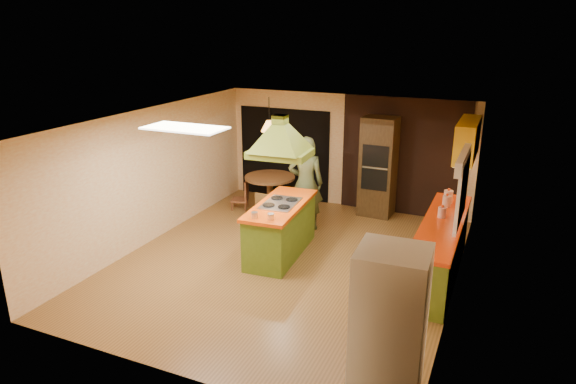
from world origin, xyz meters
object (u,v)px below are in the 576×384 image
at_px(kitchen_island, 281,229).
at_px(wall_oven, 378,167).
at_px(dining_table, 270,187).
at_px(refrigerator, 389,327).
at_px(canister_large, 448,197).
at_px(man, 306,183).

xyz_separation_m(kitchen_island, wall_oven, (1.05, 2.67, 0.58)).
distance_m(wall_oven, dining_table, 2.35).
bearing_deg(refrigerator, canister_large, 86.52).
distance_m(kitchen_island, canister_large, 3.01).
xyz_separation_m(man, refrigerator, (2.64, -4.22, -0.05)).
bearing_deg(kitchen_island, refrigerator, -52.34).
height_order(kitchen_island, man, man).
height_order(man, canister_large, man).
bearing_deg(dining_table, refrigerator, -52.35).
distance_m(refrigerator, dining_table, 6.07).
height_order(refrigerator, canister_large, refrigerator).
relative_size(kitchen_island, refrigerator, 1.10).
bearing_deg(canister_large, man, 179.99).
bearing_deg(man, canister_large, 159.99).
xyz_separation_m(wall_oven, dining_table, (-2.16, -0.78, -0.49)).
bearing_deg(kitchen_island, dining_table, 116.59).
relative_size(man, canister_large, 8.19).
distance_m(man, wall_oven, 1.75).
xyz_separation_m(wall_oven, canister_large, (1.60, -1.36, -0.03)).
bearing_deg(dining_table, wall_oven, 19.83).
xyz_separation_m(man, canister_large, (2.70, -0.00, 0.09)).
bearing_deg(canister_large, kitchen_island, -153.77).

